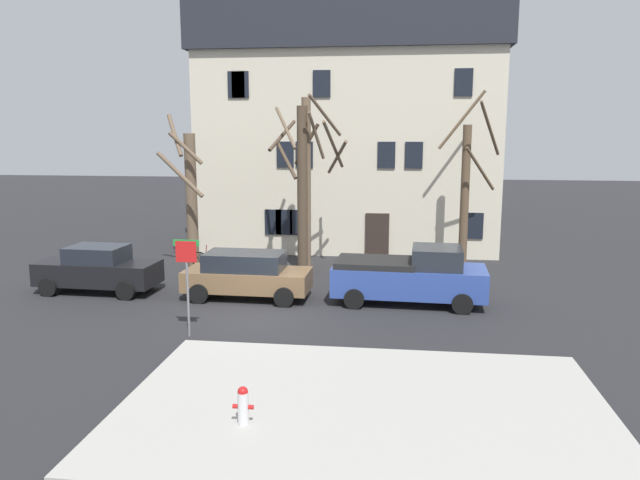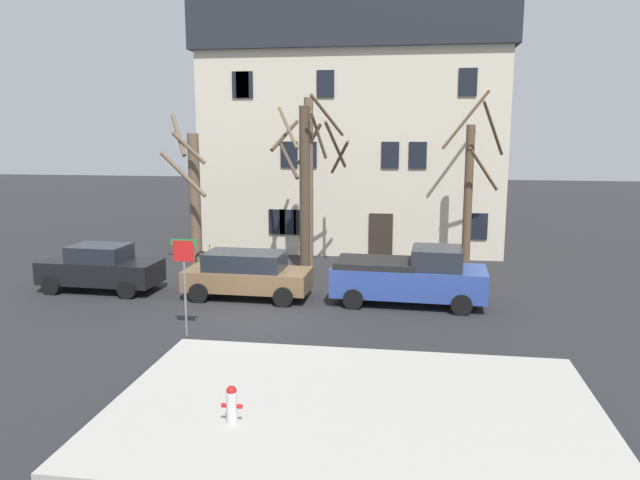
# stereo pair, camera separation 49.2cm
# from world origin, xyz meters

# --- Properties ---
(ground_plane) EXTENTS (120.00, 120.00, 0.00)m
(ground_plane) POSITION_xyz_m (0.00, 0.00, 0.00)
(ground_plane) COLOR #262628
(sidewalk_slab) EXTENTS (10.33, 6.91, 0.12)m
(sidewalk_slab) POSITION_xyz_m (3.72, -6.17, 0.06)
(sidewalk_slab) COLOR #A8A59E
(sidewalk_slab) RESTS_ON ground_plane
(building_main) EXTENTS (14.98, 8.35, 11.86)m
(building_main) POSITION_xyz_m (1.79, 13.90, 6.02)
(building_main) COLOR beige
(building_main) RESTS_ON ground_plane
(tree_bare_near) EXTENTS (2.08, 1.42, 6.59)m
(tree_bare_near) POSITION_xyz_m (-4.56, 6.95, 3.14)
(tree_bare_near) COLOR brown
(tree_bare_near) RESTS_ON ground_plane
(tree_bare_mid) EXTENTS (2.02, 2.47, 6.88)m
(tree_bare_mid) POSITION_xyz_m (0.37, 6.50, 3.62)
(tree_bare_mid) COLOR #4C3D2D
(tree_bare_mid) RESTS_ON ground_plane
(tree_bare_far) EXTENTS (3.14, 3.23, 7.31)m
(tree_bare_far) POSITION_xyz_m (0.65, 6.77, 3.97)
(tree_bare_far) COLOR brown
(tree_bare_far) RESTS_ON ground_plane
(tree_bare_end) EXTENTS (2.55, 2.56, 7.60)m
(tree_bare_end) POSITION_xyz_m (7.18, 7.82, 3.43)
(tree_bare_end) COLOR brown
(tree_bare_end) RESTS_ON ground_plane
(car_black_sedan) EXTENTS (4.44, 2.08, 1.73)m
(car_black_sedan) POSITION_xyz_m (-6.54, 2.31, 0.86)
(car_black_sedan) COLOR black
(car_black_sedan) RESTS_ON ground_plane
(car_brown_wagon) EXTENTS (4.45, 2.09, 1.66)m
(car_brown_wagon) POSITION_xyz_m (-0.91, 2.19, 0.87)
(car_brown_wagon) COLOR brown
(car_brown_wagon) RESTS_ON ground_plane
(pickup_truck_blue) EXTENTS (5.28, 2.43, 1.99)m
(pickup_truck_blue) POSITION_xyz_m (4.82, 2.27, 0.96)
(pickup_truck_blue) COLOR #2D4799
(pickup_truck_blue) RESTS_ON ground_plane
(fire_hydrant) EXTENTS (0.42, 0.22, 0.78)m
(fire_hydrant) POSITION_xyz_m (1.39, -7.33, 0.52)
(fire_hydrant) COLOR silver
(fire_hydrant) RESTS_ON sidewalk_slab
(street_sign_pole) EXTENTS (0.76, 0.07, 2.84)m
(street_sign_pole) POSITION_xyz_m (-1.57, -2.07, 1.99)
(street_sign_pole) COLOR slate
(street_sign_pole) RESTS_ON ground_plane
(bicycle_leaning) EXTENTS (1.75, 0.19, 1.03)m
(bicycle_leaning) POSITION_xyz_m (-3.66, 6.71, 0.37)
(bicycle_leaning) COLOR black
(bicycle_leaning) RESTS_ON ground_plane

